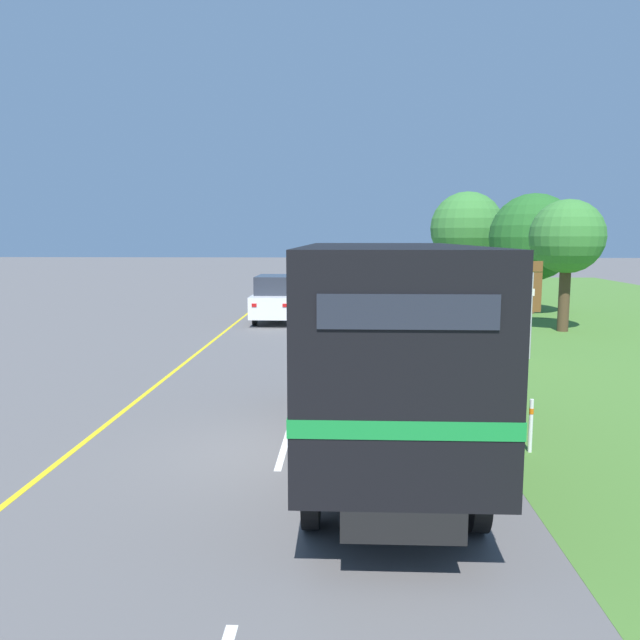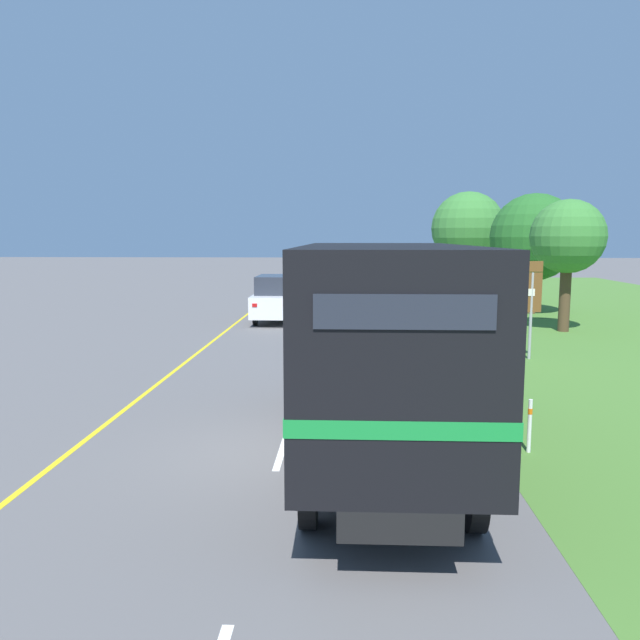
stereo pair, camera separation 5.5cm
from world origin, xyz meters
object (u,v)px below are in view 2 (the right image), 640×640
highway_sign (510,296)px  roadside_tree_near (568,238)px  delineator_post (530,424)px  roadside_tree_far (468,228)px  horse_trailer_truck (382,342)px  lead_car_white (276,298)px  roadside_tree_mid (534,237)px

highway_sign → roadside_tree_near: 7.03m
roadside_tree_near → delineator_post: (-5.39, -14.23, -3.19)m
delineator_post → roadside_tree_far: bearing=81.7°
highway_sign → horse_trailer_truck: bearing=-116.1°
lead_car_white → delineator_post: size_ratio=4.68×
roadside_tree_near → roadside_tree_mid: (0.40, 5.78, -0.00)m
horse_trailer_truck → highway_sign: 9.95m
delineator_post → roadside_tree_near: bearing=69.3°
highway_sign → roadside_tree_far: roadside_tree_far is taller
lead_car_white → roadside_tree_mid: size_ratio=0.77×
roadside_tree_far → delineator_post: (-4.05, -27.67, -3.70)m
lead_car_white → roadside_tree_mid: bearing=15.4°
roadside_tree_near → roadside_tree_mid: 5.80m
horse_trailer_truck → highway_sign: horse_trailer_truck is taller
highway_sign → roadside_tree_near: size_ratio=0.58×
lead_car_white → highway_sign: size_ratio=1.48×
roadside_tree_near → roadside_tree_far: 13.52m
roadside_tree_near → roadside_tree_far: (-1.34, 13.44, 0.51)m
roadside_tree_mid → delineator_post: size_ratio=6.10×
lead_car_white → roadside_tree_mid: 12.86m
highway_sign → roadside_tree_mid: 12.35m
horse_trailer_truck → roadside_tree_mid: roadside_tree_mid is taller
horse_trailer_truck → roadside_tree_far: (6.65, 28.14, 2.19)m
lead_car_white → roadside_tree_mid: (12.12, 3.35, 2.67)m
lead_car_white → roadside_tree_near: roadside_tree_near is taller
roadside_tree_mid → roadside_tree_far: bearing=102.8°
lead_car_white → roadside_tree_mid: roadside_tree_mid is taller
roadside_tree_near → highway_sign: bearing=-122.1°
highway_sign → delineator_post: highway_sign is taller
delineator_post → roadside_tree_mid: bearing=73.9°
lead_car_white → roadside_tree_far: roadside_tree_far is taller
roadside_tree_mid → roadside_tree_far: size_ratio=0.90×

